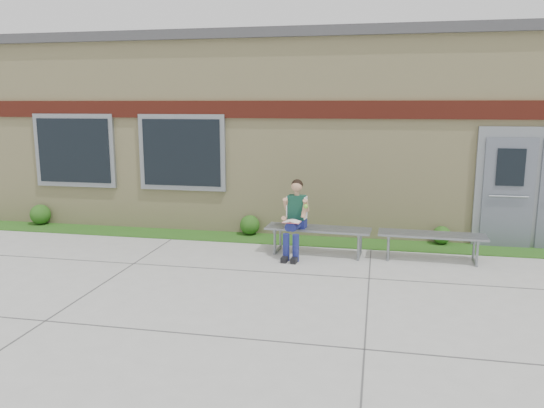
# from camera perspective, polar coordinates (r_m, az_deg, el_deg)

# --- Properties ---
(ground) EXTENTS (80.00, 80.00, 0.00)m
(ground) POSITION_cam_1_polar(r_m,az_deg,el_deg) (8.17, 3.23, -8.68)
(ground) COLOR #9E9E99
(ground) RESTS_ON ground
(grass_strip) EXTENTS (16.00, 0.80, 0.02)m
(grass_strip) POSITION_cam_1_polar(r_m,az_deg,el_deg) (10.64, 5.23, -4.04)
(grass_strip) COLOR #265215
(grass_strip) RESTS_ON ground
(school_building) EXTENTS (16.20, 6.22, 4.20)m
(school_building) POSITION_cam_1_polar(r_m,az_deg,el_deg) (13.68, 6.94, 8.10)
(school_building) COLOR beige
(school_building) RESTS_ON ground
(bench_left) EXTENTS (1.93, 0.64, 0.49)m
(bench_left) POSITION_cam_1_polar(r_m,az_deg,el_deg) (9.72, 4.96, -3.20)
(bench_left) COLOR slate
(bench_left) RESTS_ON ground
(bench_right) EXTENTS (1.86, 0.58, 0.48)m
(bench_right) POSITION_cam_1_polar(r_m,az_deg,el_deg) (9.71, 16.79, -3.71)
(bench_right) COLOR slate
(bench_right) RESTS_ON ground
(girl) EXTENTS (0.48, 0.82, 1.38)m
(girl) POSITION_cam_1_polar(r_m,az_deg,el_deg) (9.49, 2.50, -1.32)
(girl) COLOR navy
(girl) RESTS_ON ground
(shrub_west) EXTENTS (0.45, 0.45, 0.45)m
(shrub_west) POSITION_cam_1_polar(r_m,az_deg,el_deg) (13.11, -23.65, -1.03)
(shrub_west) COLOR #265215
(shrub_west) RESTS_ON grass_strip
(shrub_mid) EXTENTS (0.41, 0.41, 0.41)m
(shrub_mid) POSITION_cam_1_polar(r_m,az_deg,el_deg) (11.08, -2.41, -2.26)
(shrub_mid) COLOR #265215
(shrub_mid) RESTS_ON grass_strip
(shrub_east) EXTENTS (0.35, 0.35, 0.35)m
(shrub_east) POSITION_cam_1_polar(r_m,az_deg,el_deg) (10.86, 17.79, -3.20)
(shrub_east) COLOR #265215
(shrub_east) RESTS_ON grass_strip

